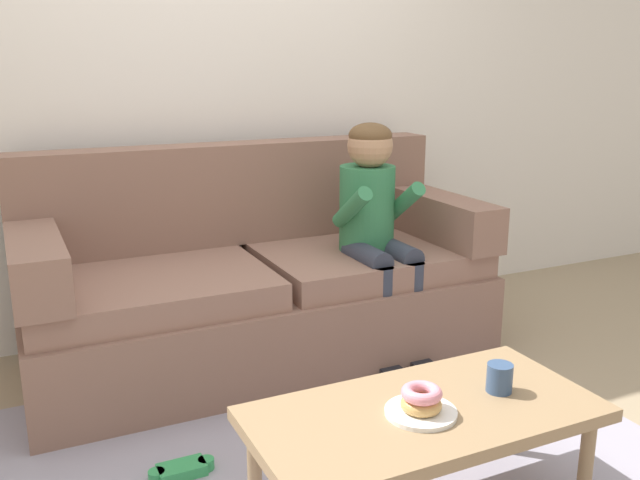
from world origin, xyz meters
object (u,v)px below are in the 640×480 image
(couch, at_px, (257,285))
(mug, at_px, (500,378))
(donut, at_px, (421,404))
(person_child, at_px, (375,218))
(coffee_table, at_px, (424,421))
(toy_controller, at_px, (182,471))

(couch, relative_size, mug, 23.35)
(donut, xyz_separation_m, mug, (0.30, 0.02, 0.01))
(couch, distance_m, person_child, 0.64)
(couch, height_order, coffee_table, couch)
(couch, height_order, person_child, person_child)
(person_child, bearing_deg, couch, 157.42)
(mug, bearing_deg, donut, -176.60)
(coffee_table, distance_m, donut, 0.08)
(mug, bearing_deg, couch, 101.57)
(couch, distance_m, donut, 1.40)
(couch, xyz_separation_m, toy_controller, (-0.59, -0.84, -0.33))
(couch, xyz_separation_m, coffee_table, (0.02, -1.38, -0.01))
(donut, bearing_deg, toy_controller, 135.98)
(couch, bearing_deg, toy_controller, -125.03)
(couch, relative_size, person_child, 1.91)
(person_child, height_order, toy_controller, person_child)
(toy_controller, bearing_deg, mug, -63.41)
(person_child, relative_size, mug, 12.24)
(mug, bearing_deg, toy_controller, 148.34)
(person_child, bearing_deg, mug, -100.90)
(coffee_table, bearing_deg, couch, 90.64)
(coffee_table, bearing_deg, donut, -139.02)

